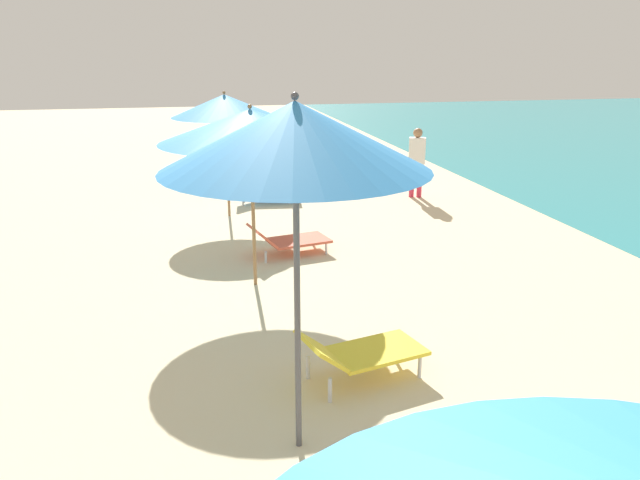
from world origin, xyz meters
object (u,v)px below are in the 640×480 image
object	(u,v)px
person_walking_far	(417,156)
cooler_box	(220,177)
lounger_third_shoreside	(361,352)
umbrella_farthest	(225,106)
lounger_fourth_shoreside	(288,239)
umbrella_fourth	(250,126)
umbrella_third	(295,137)
lounger_farthest_shoreside	(267,191)

from	to	relation	value
person_walking_far	cooler_box	xyz separation A→B (m)	(-4.18, 2.34, -0.75)
lounger_third_shoreside	umbrella_farthest	world-z (taller)	umbrella_farthest
person_walking_far	lounger_fourth_shoreside	bearing A→B (deg)	154.87
umbrella_fourth	lounger_fourth_shoreside	distance (m)	2.42
umbrella_third	lounger_fourth_shoreside	size ratio (longest dim) A/B	2.12
umbrella_fourth	person_walking_far	world-z (taller)	umbrella_fourth
cooler_box	lounger_farthest_shoreside	bearing A→B (deg)	-67.87
lounger_third_shoreside	cooler_box	world-z (taller)	lounger_third_shoreside
person_walking_far	lounger_third_shoreside	bearing A→B (deg)	176.08
lounger_fourth_shoreside	person_walking_far	distance (m)	4.86
lounger_farthest_shoreside	umbrella_fourth	bearing A→B (deg)	-93.05
umbrella_farthest	lounger_farthest_shoreside	world-z (taller)	umbrella_farthest
cooler_box	umbrella_farthest	bearing A→B (deg)	-90.26
umbrella_third	umbrella_fourth	bearing A→B (deg)	88.95
lounger_fourth_shoreside	umbrella_fourth	bearing A→B (deg)	-131.24
lounger_fourth_shoreside	person_walking_far	xyz separation A→B (m)	(3.44, 3.36, 0.67)
umbrella_fourth	umbrella_farthest	distance (m)	3.84
lounger_third_shoreside	lounger_farthest_shoreside	distance (m)	7.65
umbrella_third	lounger_farthest_shoreside	size ratio (longest dim) A/B	2.01
umbrella_third	lounger_farthest_shoreside	xyz separation A→B (m)	(0.87, 8.59, -2.35)
lounger_third_shoreside	person_walking_far	bearing A→B (deg)	51.54
lounger_third_shoreside	umbrella_farthest	xyz separation A→B (m)	(-0.81, 6.68, 1.84)
lounger_farthest_shoreside	person_walking_far	bearing A→B (deg)	2.72
umbrella_farthest	lounger_farthest_shoreside	size ratio (longest dim) A/B	1.68
lounger_fourth_shoreside	lounger_third_shoreside	bearing A→B (deg)	-101.69
person_walking_far	cooler_box	world-z (taller)	person_walking_far
lounger_farthest_shoreside	umbrella_third	bearing A→B (deg)	-89.37
lounger_third_shoreside	umbrella_fourth	world-z (taller)	umbrella_fourth
umbrella_fourth	cooler_box	world-z (taller)	umbrella_fourth
umbrella_fourth	lounger_fourth_shoreside	size ratio (longest dim) A/B	1.83
lounger_farthest_shoreside	cooler_box	bearing A→B (deg)	118.53
umbrella_fourth	cooler_box	xyz separation A→B (m)	(-0.06, 6.93, -2.05)
lounger_fourth_shoreside	lounger_farthest_shoreside	xyz separation A→B (m)	(0.13, 3.58, -0.00)
lounger_third_shoreside	umbrella_farthest	size ratio (longest dim) A/B	0.56
umbrella_fourth	lounger_farthest_shoreside	size ratio (longest dim) A/B	1.73
lounger_third_shoreside	cooler_box	xyz separation A→B (m)	(-0.80, 9.78, -0.13)
lounger_fourth_shoreside	lounger_farthest_shoreside	size ratio (longest dim) A/B	0.95
cooler_box	person_walking_far	bearing A→B (deg)	-29.25
lounger_fourth_shoreside	lounger_farthest_shoreside	bearing A→B (deg)	75.45
umbrella_third	cooler_box	world-z (taller)	umbrella_third
umbrella_farthest	umbrella_fourth	bearing A→B (deg)	-88.82
umbrella_third	lounger_farthest_shoreside	world-z (taller)	umbrella_third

